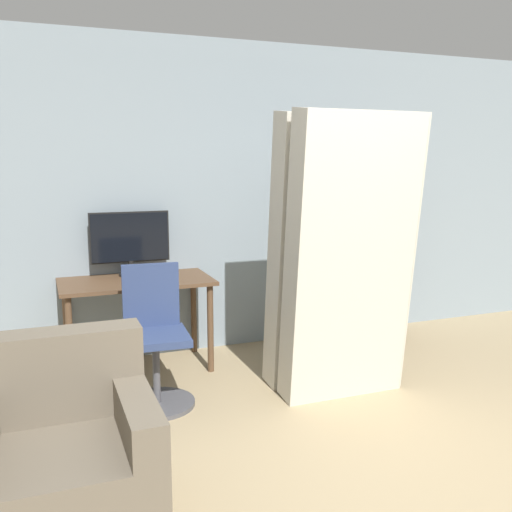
{
  "coord_description": "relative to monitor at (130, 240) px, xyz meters",
  "views": [
    {
      "loc": [
        -1.8,
        -1.94,
        1.69
      ],
      "look_at": [
        -0.45,
        1.57,
        1.05
      ],
      "focal_mm": 40.0,
      "sensor_mm": 36.0,
      "label": 1
    }
  ],
  "objects": [
    {
      "name": "mattress_near",
      "position": [
        1.31,
        -1.29,
        -0.03
      ],
      "size": [
        0.9,
        0.44,
        2.02
      ],
      "color": "beige",
      "rests_on": "ground"
    },
    {
      "name": "armchair",
      "position": [
        -0.66,
        -2.02,
        -0.72
      ],
      "size": [
        0.85,
        0.8,
        0.85
      ],
      "color": "#665B4C",
      "rests_on": "ground"
    },
    {
      "name": "monitor",
      "position": [
        0.0,
        0.0,
        0.0
      ],
      "size": [
        0.64,
        0.2,
        0.53
      ],
      "color": "black",
      "rests_on": "desk"
    },
    {
      "name": "desk",
      "position": [
        0.01,
        -0.2,
        -0.4
      ],
      "size": [
        1.19,
        0.63,
        0.74
      ],
      "color": "brown",
      "rests_on": "ground"
    },
    {
      "name": "office_chair",
      "position": [
        0.01,
        -0.9,
        -0.64
      ],
      "size": [
        0.52,
        0.52,
        0.97
      ],
      "color": "#4C4C51",
      "rests_on": "ground"
    },
    {
      "name": "wall_back",
      "position": [
        1.11,
        0.15,
        0.31
      ],
      "size": [
        8.0,
        0.06,
        2.7
      ],
      "color": "gray",
      "rests_on": "ground"
    },
    {
      "name": "bookshelf",
      "position": [
        2.15,
        -0.01,
        -0.17
      ],
      "size": [
        0.74,
        0.33,
        1.66
      ],
      "color": "brown",
      "rests_on": "ground"
    },
    {
      "name": "mattress_far",
      "position": [
        1.31,
        -1.0,
        -0.03
      ],
      "size": [
        0.9,
        0.43,
        2.02
      ],
      "color": "beige",
      "rests_on": "ground"
    }
  ]
}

